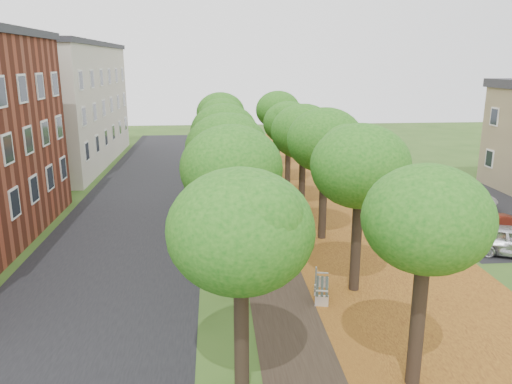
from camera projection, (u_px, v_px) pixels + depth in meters
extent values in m
cube|color=black|center=(131.00, 225.00, 27.66)|extent=(8.00, 70.00, 0.01)
cube|color=black|center=(265.00, 221.00, 28.28)|extent=(3.20, 70.00, 0.01)
cube|color=#A3681E|center=(352.00, 219.00, 28.69)|extent=(7.50, 70.00, 0.01)
cube|color=black|center=(484.00, 210.00, 30.36)|extent=(9.00, 16.00, 0.01)
cylinder|color=black|center=(241.00, 335.00, 13.20)|extent=(0.40, 0.40, 3.47)
ellipsoid|color=#155511|center=(241.00, 230.00, 12.46)|extent=(3.72, 3.72, 3.16)
cylinder|color=black|center=(233.00, 252.00, 18.99)|extent=(0.40, 0.40, 3.47)
ellipsoid|color=#155511|center=(232.00, 177.00, 18.24)|extent=(3.72, 3.72, 3.16)
cylinder|color=black|center=(228.00, 208.00, 24.77)|extent=(0.40, 0.40, 3.47)
ellipsoid|color=#155511|center=(227.00, 149.00, 24.02)|extent=(3.72, 3.72, 3.16)
cylinder|color=black|center=(225.00, 180.00, 30.55)|extent=(0.40, 0.40, 3.47)
ellipsoid|color=#155511|center=(224.00, 132.00, 29.81)|extent=(3.72, 3.72, 3.16)
cylinder|color=black|center=(223.00, 161.00, 36.34)|extent=(0.40, 0.40, 3.47)
ellipsoid|color=#155511|center=(222.00, 121.00, 35.59)|extent=(3.72, 3.72, 3.16)
cylinder|color=black|center=(221.00, 148.00, 42.12)|extent=(0.40, 0.40, 3.47)
ellipsoid|color=#155511|center=(221.00, 112.00, 41.37)|extent=(3.72, 3.72, 3.16)
cylinder|color=black|center=(417.00, 327.00, 13.60)|extent=(0.40, 0.40, 3.47)
ellipsoid|color=#155511|center=(426.00, 225.00, 12.85)|extent=(3.72, 3.72, 3.16)
cylinder|color=black|center=(356.00, 248.00, 19.38)|extent=(0.40, 0.40, 3.47)
ellipsoid|color=#155511|center=(360.00, 174.00, 18.64)|extent=(3.72, 3.72, 3.16)
cylinder|color=black|center=(323.00, 205.00, 25.16)|extent=(0.40, 0.40, 3.47)
ellipsoid|color=#155511|center=(325.00, 148.00, 24.42)|extent=(3.72, 3.72, 3.16)
cylinder|color=black|center=(302.00, 178.00, 30.95)|extent=(0.40, 0.40, 3.47)
ellipsoid|color=#155511|center=(303.00, 131.00, 30.20)|extent=(3.72, 3.72, 3.16)
cylinder|color=black|center=(288.00, 160.00, 36.73)|extent=(0.40, 0.40, 3.47)
ellipsoid|color=#155511|center=(289.00, 120.00, 35.99)|extent=(3.72, 3.72, 3.16)
cylinder|color=black|center=(278.00, 147.00, 42.51)|extent=(0.40, 0.40, 3.47)
ellipsoid|color=#155511|center=(278.00, 112.00, 41.77)|extent=(3.72, 3.72, 3.16)
cube|color=beige|center=(48.00, 107.00, 42.96)|extent=(10.00, 20.00, 10.00)
cube|color=#2D2D33|center=(42.00, 44.00, 41.65)|extent=(10.30, 20.30, 0.40)
cube|color=#2A352D|center=(322.00, 286.00, 19.08)|extent=(0.85, 1.84, 0.04)
cube|color=#2A352D|center=(316.00, 279.00, 19.05)|extent=(0.44, 1.75, 0.26)
cube|color=silver|center=(322.00, 301.00, 18.36)|extent=(0.50, 0.17, 0.45)
cube|color=silver|center=(322.00, 282.00, 19.92)|extent=(0.50, 0.17, 0.45)
cube|color=silver|center=(322.00, 291.00, 18.26)|extent=(0.45, 0.16, 0.04)
cube|color=silver|center=(323.00, 273.00, 19.82)|extent=(0.45, 0.16, 0.04)
imported|color=maroon|center=(491.00, 226.00, 25.07)|extent=(4.90, 3.09, 1.52)
imported|color=#313136|center=(436.00, 192.00, 32.11)|extent=(4.44, 2.13, 1.25)
imported|color=silver|center=(451.00, 195.00, 30.87)|extent=(5.84, 3.70, 1.50)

